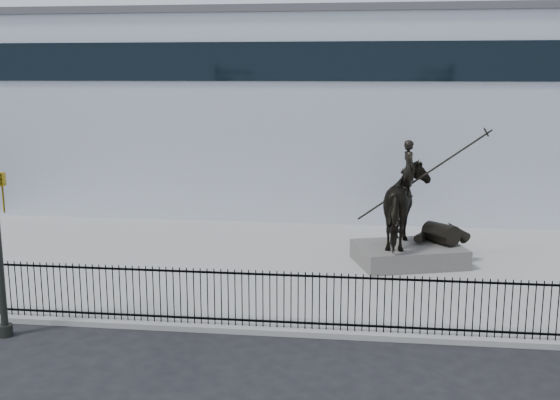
# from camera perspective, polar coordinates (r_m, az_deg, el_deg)

# --- Properties ---
(ground) EXTENTS (120.00, 120.00, 0.00)m
(ground) POSITION_cam_1_polar(r_m,az_deg,el_deg) (15.96, -0.12, -13.22)
(ground) COLOR black
(ground) RESTS_ON ground
(plaza) EXTENTS (30.00, 12.00, 0.15)m
(plaza) POSITION_cam_1_polar(r_m,az_deg,el_deg) (22.47, 2.12, -5.73)
(plaza) COLOR #959592
(plaza) RESTS_ON ground
(building) EXTENTS (44.00, 14.00, 9.00)m
(building) POSITION_cam_1_polar(r_m,az_deg,el_deg) (34.55, 4.05, 7.61)
(building) COLOR silver
(building) RESTS_ON ground
(picket_fence) EXTENTS (22.10, 0.10, 1.50)m
(picket_fence) POSITION_cam_1_polar(r_m,az_deg,el_deg) (16.78, 0.42, -8.66)
(picket_fence) COLOR black
(picket_fence) RESTS_ON plaza
(statue_plinth) EXTENTS (4.01, 3.30, 0.65)m
(statue_plinth) POSITION_cam_1_polar(r_m,az_deg,el_deg) (22.76, 11.14, -4.67)
(statue_plinth) COLOR #514E4A
(statue_plinth) RESTS_ON plaza
(equestrian_statue) EXTENTS (4.26, 3.31, 3.76)m
(equestrian_statue) POSITION_cam_1_polar(r_m,az_deg,el_deg) (22.40, 11.45, -0.50)
(equestrian_statue) COLOR black
(equestrian_statue) RESTS_ON statue_plinth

